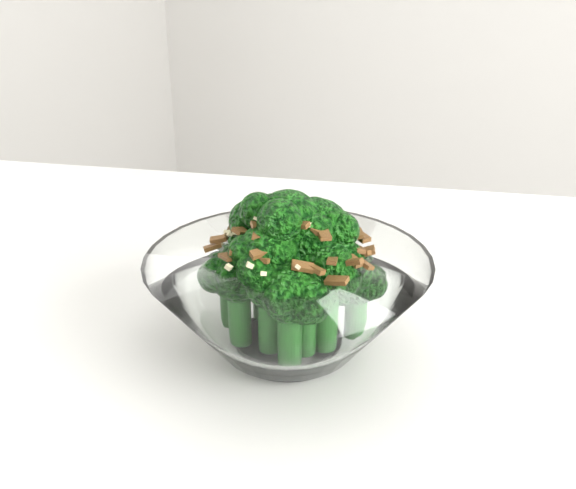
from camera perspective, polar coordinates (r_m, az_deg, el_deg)
The scene contains 2 objects.
table at distance 0.65m, azimuth -21.10°, elevation -10.15°, with size 1.41×1.20×0.75m.
broccoli_dish at distance 0.49m, azimuth 0.02°, elevation -4.15°, with size 0.21×0.21×0.13m.
Camera 1 is at (0.32, -0.39, 1.03)m, focal length 40.00 mm.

